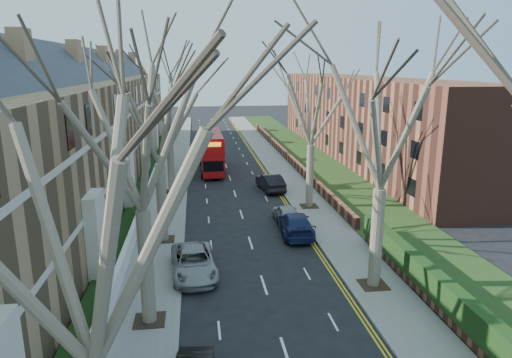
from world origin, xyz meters
name	(u,v)px	position (x,y,z in m)	size (l,w,h in m)	color
pavement_left	(174,167)	(-6.00, 39.00, 0.06)	(3.00, 102.00, 0.12)	slate
pavement_right	(277,164)	(6.00, 39.00, 0.06)	(3.00, 102.00, 0.12)	slate
terrace_left	(85,130)	(-13.65, 31.00, 5.53)	(9.70, 78.00, 13.60)	olive
flats_right	(360,117)	(17.46, 43.00, 4.98)	(13.97, 54.00, 10.00)	brown
wall_hedge_right	(479,328)	(7.70, 2.00, 1.12)	(0.70, 24.00, 1.80)	brown
front_wall_left	(153,179)	(-7.65, 31.00, 0.62)	(0.30, 78.00, 1.00)	white
grass_verge_right	(314,162)	(10.50, 39.00, 0.15)	(6.00, 102.00, 0.06)	#1C3714
tree_left_near	(77,194)	(-5.70, -4.00, 8.93)	(9.80, 9.80, 13.73)	#776A55
tree_left_mid	(137,112)	(-5.70, 6.00, 9.56)	(10.50, 10.50, 14.71)	#776A55
tree_left_far	(157,101)	(-5.70, 16.00, 9.24)	(10.15, 10.15, 14.22)	#776A55
tree_left_dist	(167,87)	(-5.70, 28.00, 9.56)	(10.50, 10.50, 14.71)	#776A55
tree_right_mid	(386,105)	(5.70, 8.00, 9.56)	(10.50, 10.50, 14.71)	#776A55
tree_right_far	(312,94)	(5.70, 22.00, 9.24)	(10.15, 10.15, 14.22)	#776A55
double_decker_bus	(211,153)	(-1.73, 36.49, 2.05)	(2.63, 9.93, 4.18)	#A20B0E
car_left_far	(194,262)	(-3.70, 10.75, 0.72)	(2.39, 5.18, 1.44)	gray
car_right_near	(295,224)	(3.26, 16.20, 0.76)	(2.14, 5.25, 1.52)	#15204C
car_right_mid	(287,214)	(3.13, 18.55, 0.71)	(1.68, 4.18, 1.42)	#93979B
car_right_far	(270,182)	(3.40, 27.73, 0.78)	(1.66, 4.76, 1.57)	black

